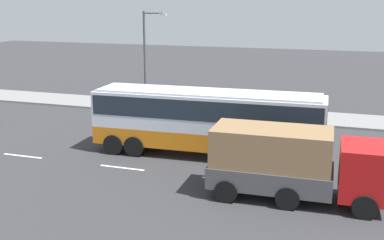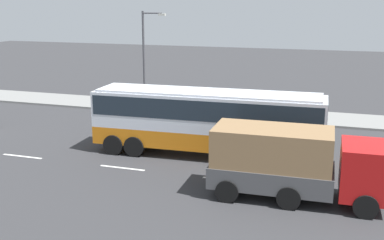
{
  "view_description": "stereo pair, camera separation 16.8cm",
  "coord_description": "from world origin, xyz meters",
  "px_view_note": "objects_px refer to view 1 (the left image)",
  "views": [
    {
      "loc": [
        7.03,
        -23.43,
        8.05
      ],
      "look_at": [
        -0.69,
        -0.0,
        1.84
      ],
      "focal_mm": 44.3,
      "sensor_mm": 36.0,
      "label": 1
    },
    {
      "loc": [
        6.87,
        -23.48,
        8.05
      ],
      "look_at": [
        -0.69,
        -0.0,
        1.84
      ],
      "focal_mm": 44.3,
      "sensor_mm": 36.0,
      "label": 2
    }
  ],
  "objects_px": {
    "cargo_truck": "(294,162)",
    "pedestrian_at_crossing": "(177,96)",
    "street_lamp": "(147,54)",
    "pedestrian_near_curb": "(169,97)",
    "coach_bus": "(207,116)"
  },
  "relations": [
    {
      "from": "cargo_truck",
      "to": "pedestrian_at_crossing",
      "type": "relative_size",
      "value": 4.31
    },
    {
      "from": "cargo_truck",
      "to": "pedestrian_near_curb",
      "type": "bearing_deg",
      "value": 126.66
    },
    {
      "from": "pedestrian_at_crossing",
      "to": "street_lamp",
      "type": "distance_m",
      "value": 3.87
    },
    {
      "from": "street_lamp",
      "to": "pedestrian_near_curb",
      "type": "bearing_deg",
      "value": 26.21
    },
    {
      "from": "pedestrian_near_curb",
      "to": "pedestrian_at_crossing",
      "type": "distance_m",
      "value": 0.64
    },
    {
      "from": "pedestrian_near_curb",
      "to": "pedestrian_at_crossing",
      "type": "xyz_separation_m",
      "value": [
        0.6,
        0.23,
        0.06
      ]
    },
    {
      "from": "pedestrian_near_curb",
      "to": "pedestrian_at_crossing",
      "type": "bearing_deg",
      "value": -49.38
    },
    {
      "from": "cargo_truck",
      "to": "pedestrian_at_crossing",
      "type": "bearing_deg",
      "value": 124.63
    },
    {
      "from": "coach_bus",
      "to": "pedestrian_near_curb",
      "type": "xyz_separation_m",
      "value": [
        -5.73,
        9.34,
        -1.12
      ]
    },
    {
      "from": "cargo_truck",
      "to": "pedestrian_near_curb",
      "type": "height_order",
      "value": "cargo_truck"
    },
    {
      "from": "pedestrian_near_curb",
      "to": "street_lamp",
      "type": "height_order",
      "value": "street_lamp"
    },
    {
      "from": "coach_bus",
      "to": "cargo_truck",
      "type": "xyz_separation_m",
      "value": [
        5.02,
        -4.33,
        -0.56
      ]
    },
    {
      "from": "coach_bus",
      "to": "cargo_truck",
      "type": "bearing_deg",
      "value": -43.05
    },
    {
      "from": "pedestrian_near_curb",
      "to": "street_lamp",
      "type": "distance_m",
      "value": 3.6
    },
    {
      "from": "coach_bus",
      "to": "cargo_truck",
      "type": "height_order",
      "value": "coach_bus"
    }
  ]
}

